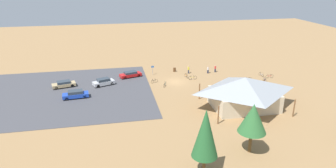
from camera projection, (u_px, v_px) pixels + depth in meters
name	position (u px, v px, depth m)	size (l,w,h in m)	color
ground	(176.00, 82.00, 61.64)	(160.00, 160.00, 0.00)	#937047
parking_lot_asphalt	(49.00, 94.00, 55.26)	(38.07, 28.00, 0.05)	#424247
bike_pavilion	(244.00, 91.00, 48.85)	(12.84, 9.99, 5.31)	beige
trash_bin	(174.00, 70.00, 67.93)	(0.60, 0.60, 0.90)	brown
lot_sign	(153.00, 69.00, 65.32)	(0.56, 0.08, 2.20)	#99999E
pine_far_west	(205.00, 133.00, 31.79)	(2.93, 2.93, 7.85)	brown
pine_east	(253.00, 118.00, 35.77)	(3.49, 3.49, 6.60)	brown
bicycle_black_yard_front	(154.00, 81.00, 60.98)	(1.51, 0.74, 0.84)	black
bicycle_yellow_yard_right	(193.00, 78.00, 62.86)	(1.80, 0.48, 0.87)	black
bicycle_green_yard_center	(255.00, 84.00, 59.40)	(1.74, 0.71, 0.85)	black
bicycle_teal_yard_left	(165.00, 85.00, 58.91)	(0.82, 1.66, 0.87)	black
bicycle_red_edge_north	(269.00, 76.00, 63.75)	(1.80, 0.48, 0.84)	black
bicycle_purple_by_bin	(239.00, 84.00, 59.40)	(1.66, 0.48, 0.80)	black
bicycle_white_near_porch	(261.00, 75.00, 64.97)	(0.48, 1.73, 0.82)	black
bicycle_silver_near_sign	(248.00, 79.00, 62.22)	(1.66, 0.48, 0.79)	black
bicycle_orange_back_row	(186.00, 76.00, 64.01)	(0.48, 1.74, 0.85)	black
bicycle_blue_mid_cluster	(265.00, 80.00, 61.39)	(0.48, 1.75, 0.85)	black
car_tan_by_curb	(64.00, 84.00, 58.37)	(4.72, 2.85, 1.25)	tan
car_blue_mid_lot	(76.00, 94.00, 53.26)	(4.69, 2.20, 1.40)	#1E42B2
car_silver_aisle_side	(104.00, 82.00, 59.32)	(4.56, 3.17, 1.43)	#BCBCC1
car_red_far_end	(131.00, 74.00, 64.06)	(4.95, 3.04, 1.26)	red
visitor_near_lot	(208.00, 70.00, 66.58)	(0.36, 0.36, 1.66)	#2D3347
visitor_crossing_yard	(215.00, 68.00, 67.41)	(0.38, 0.40, 1.66)	#2D3347
visitor_at_bikes	(189.00, 69.00, 66.54)	(0.36, 0.36, 1.76)	#2D3347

